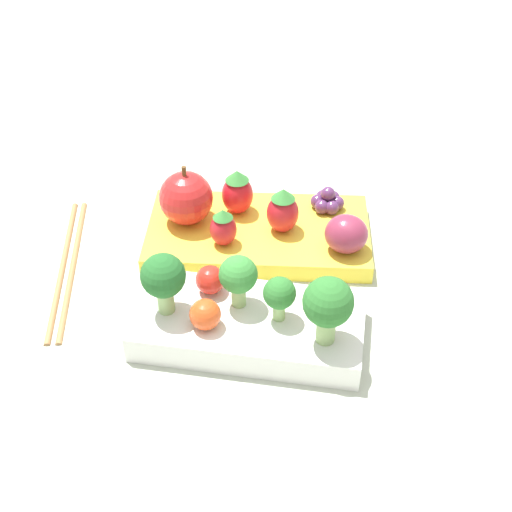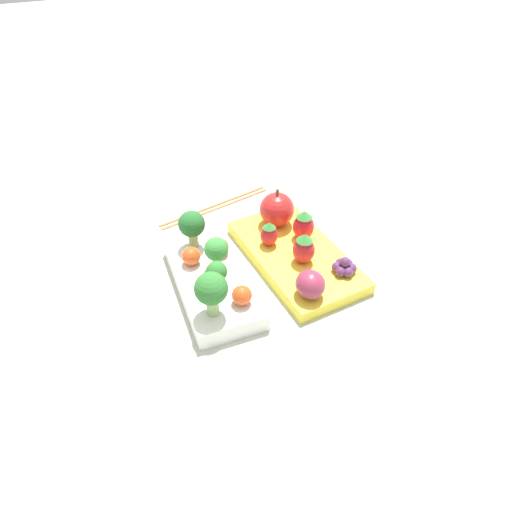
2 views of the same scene
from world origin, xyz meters
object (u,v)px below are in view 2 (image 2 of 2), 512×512
object	(u,v)px
bento_box_savoury	(212,282)
strawberry_2	(304,249)
broccoli_floret_3	(211,290)
chopsticks_pair	(215,206)
strawberry_0	(304,225)
cherry_tomato_1	(242,295)
grape_cluster	(344,267)
bento_box_fruit	(297,257)
strawberry_1	(269,234)
plum	(310,284)
broccoli_floret_1	(217,272)
cherry_tomato_2	(220,247)
broccoli_floret_2	(192,225)
apple	(277,209)
cherry_tomato_0	(191,256)
broccoli_floret_0	(217,252)

from	to	relation	value
bento_box_savoury	strawberry_2	size ratio (longest dim) A/B	4.07
broccoli_floret_3	chopsticks_pair	size ratio (longest dim) A/B	0.30
strawberry_0	strawberry_2	xyz separation A→B (m)	(-0.05, 0.02, -0.00)
cherry_tomato_1	strawberry_2	bearing A→B (deg)	-66.00
grape_cluster	bento_box_fruit	bearing A→B (deg)	33.61
strawberry_1	chopsticks_pair	bearing A→B (deg)	13.63
plum	broccoli_floret_1	bearing A→B (deg)	65.00
bento_box_savoury	cherry_tomato_2	distance (m)	0.05
broccoli_floret_2	cherry_tomato_2	world-z (taller)	broccoli_floret_2
broccoli_floret_3	strawberry_0	bearing A→B (deg)	-60.04
plum	strawberry_0	bearing A→B (deg)	-22.65
apple	strawberry_0	distance (m)	0.05
strawberry_1	cherry_tomato_1	bearing A→B (deg)	141.50
broccoli_floret_3	strawberry_0	distance (m)	0.21
bento_box_savoury	cherry_tomato_0	bearing A→B (deg)	28.02
bento_box_fruit	strawberry_1	bearing A→B (deg)	42.74
bento_box_savoury	strawberry_0	size ratio (longest dim) A/B	4.03
strawberry_2	bento_box_savoury	bearing A→B (deg)	84.20
broccoli_floret_1	broccoli_floret_3	size ratio (longest dim) A/B	0.67
chopsticks_pair	broccoli_floret_1	bearing A→B (deg)	162.81
broccoli_floret_1	strawberry_1	bearing A→B (deg)	-57.23
strawberry_0	strawberry_1	distance (m)	0.05
broccoli_floret_0	cherry_tomato_1	distance (m)	0.07
bento_box_fruit	plum	distance (m)	0.09
bento_box_fruit	chopsticks_pair	size ratio (longest dim) A/B	1.12
grape_cluster	cherry_tomato_1	bearing A→B (deg)	93.03
broccoli_floret_0	cherry_tomato_2	size ratio (longest dim) A/B	1.96
apple	strawberry_0	world-z (taller)	apple
broccoli_floret_2	grape_cluster	xyz separation A→B (m)	(-0.13, -0.18, -0.04)
broccoli_floret_2	cherry_tomato_2	size ratio (longest dim) A/B	2.26
broccoli_floret_3	cherry_tomato_2	bearing A→B (deg)	-23.29
chopsticks_pair	strawberry_2	bearing A→B (deg)	-162.03
strawberry_2	broccoli_floret_3	bearing A→B (deg)	109.11
grape_cluster	strawberry_0	bearing A→B (deg)	11.35
broccoli_floret_3	bento_box_savoury	bearing A→B (deg)	-16.42
bento_box_savoury	plum	world-z (taller)	plum
plum	chopsticks_pair	bearing A→B (deg)	9.24
broccoli_floret_1	cherry_tomato_1	xyz separation A→B (m)	(-0.04, -0.02, -0.01)
chopsticks_pair	bento_box_fruit	bearing A→B (deg)	-159.83
plum	cherry_tomato_2	bearing A→B (deg)	36.31
cherry_tomato_2	apple	world-z (taller)	apple
broccoli_floret_3	strawberry_0	world-z (taller)	broccoli_floret_3
grape_cluster	plum	bearing A→B (deg)	108.28
bento_box_savoury	cherry_tomato_1	bearing A→B (deg)	-162.45
plum	cherry_tomato_1	bearing A→B (deg)	81.58
apple	strawberry_0	size ratio (longest dim) A/B	1.29
cherry_tomato_2	strawberry_0	distance (m)	0.13
plum	grape_cluster	bearing A→B (deg)	-71.72
strawberry_1	grape_cluster	distance (m)	0.12
broccoli_floret_0	apple	world-z (taller)	apple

